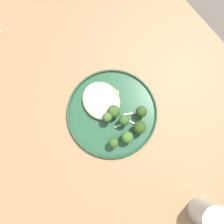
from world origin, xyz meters
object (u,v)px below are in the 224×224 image
(seared_scallop_center_golden, at_px, (112,110))
(broccoli_floret_small_sprig, at_px, (107,117))
(dinner_plate, at_px, (112,113))
(broccoli_floret_center_pile, at_px, (114,143))
(seared_scallop_on_noodles, at_px, (104,96))
(broccoli_floret_rear_charred, at_px, (124,120))
(seared_scallop_left_edge, at_px, (104,104))
(broccoli_floret_front_edge, at_px, (140,127))
(seared_scallop_front_small, at_px, (94,108))
(broccoli_floret_split_head, at_px, (141,112))
(broccoli_floret_near_rim, at_px, (127,137))
(seared_scallop_right_edge, at_px, (114,94))
(seared_scallop_large_seared, at_px, (99,87))
(seared_scallop_tilted_round, at_px, (88,101))
(water_glass, at_px, (207,215))
(broccoli_floret_right_tilted, at_px, (114,111))

(seared_scallop_center_golden, height_order, broccoli_floret_small_sprig, broccoli_floret_small_sprig)
(dinner_plate, bearing_deg, broccoli_floret_center_pile, 146.48)
(seared_scallop_on_noodles, bearing_deg, broccoli_floret_small_sprig, 152.78)
(seared_scallop_center_golden, bearing_deg, broccoli_floret_rear_charred, -169.15)
(broccoli_floret_small_sprig, bearing_deg, broccoli_floret_center_pile, 157.68)
(seared_scallop_left_edge, distance_m, broccoli_floret_rear_charred, 0.09)
(dinner_plate, height_order, broccoli_floret_small_sprig, broccoli_floret_small_sprig)
(seared_scallop_center_golden, bearing_deg, broccoli_floret_front_edge, -160.27)
(seared_scallop_front_small, height_order, broccoli_floret_split_head, broccoli_floret_split_head)
(broccoli_floret_front_edge, relative_size, broccoli_floret_center_pile, 1.08)
(broccoli_floret_split_head, distance_m, broccoli_floret_near_rim, 0.09)
(seared_scallop_right_edge, bearing_deg, seared_scallop_center_golden, 134.75)
(broccoli_floret_rear_charred, relative_size, broccoli_floret_split_head, 1.02)
(seared_scallop_left_edge, xyz_separation_m, broccoli_floret_near_rim, (-0.13, 0.00, 0.02))
(seared_scallop_large_seared, xyz_separation_m, seared_scallop_tilted_round, (-0.02, 0.05, 0.00))
(seared_scallop_center_golden, relative_size, water_glass, 0.27)
(dinner_plate, relative_size, broccoli_floret_near_rim, 5.94)
(seared_scallop_tilted_round, distance_m, broccoli_floret_rear_charred, 0.13)
(broccoli_floret_rear_charred, relative_size, water_glass, 0.49)
(seared_scallop_tilted_round, xyz_separation_m, broccoli_floret_front_edge, (-0.16, -0.08, 0.02))
(seared_scallop_on_noodles, relative_size, broccoli_floret_front_edge, 0.54)
(dinner_plate, bearing_deg, seared_scallop_on_noodles, -9.98)
(seared_scallop_on_noodles, relative_size, broccoli_floret_small_sprig, 0.57)
(broccoli_floret_rear_charred, bearing_deg, seared_scallop_left_edge, 12.45)
(seared_scallop_large_seared, relative_size, broccoli_floret_split_head, 0.68)
(seared_scallop_right_edge, xyz_separation_m, broccoli_floret_rear_charred, (-0.09, 0.03, 0.02))
(broccoli_floret_center_pile, bearing_deg, broccoli_floret_rear_charred, -61.62)
(seared_scallop_left_edge, xyz_separation_m, broccoli_floret_front_edge, (-0.13, -0.04, 0.02))
(seared_scallop_center_golden, height_order, seared_scallop_right_edge, seared_scallop_right_edge)
(seared_scallop_on_noodles, height_order, broccoli_floret_near_rim, broccoli_floret_near_rim)
(seared_scallop_left_edge, height_order, broccoli_floret_center_pile, broccoli_floret_center_pile)
(seared_scallop_on_noodles, bearing_deg, broccoli_floret_rear_charred, -179.00)
(seared_scallop_left_edge, xyz_separation_m, seared_scallop_large_seared, (0.05, -0.02, -0.00))
(dinner_plate, relative_size, seared_scallop_tilted_round, 12.38)
(broccoli_floret_rear_charred, bearing_deg, broccoli_floret_split_head, -99.66)
(seared_scallop_tilted_round, xyz_separation_m, broccoli_floret_center_pile, (-0.15, 0.01, 0.02))
(broccoli_floret_small_sprig, bearing_deg, seared_scallop_left_edge, -21.07)
(seared_scallop_left_edge, distance_m, broccoli_floret_center_pile, 0.13)
(seared_scallop_front_small, bearing_deg, seared_scallop_left_edge, -99.67)
(broccoli_floret_center_pile, bearing_deg, broccoli_floret_split_head, -78.45)
(seared_scallop_left_edge, bearing_deg, water_glass, -173.99)
(dinner_plate, bearing_deg, broccoli_floret_rear_charred, -165.31)
(water_glass, bearing_deg, broccoli_floret_right_tilted, 5.30)
(seared_scallop_left_edge, height_order, broccoli_floret_split_head, broccoli_floret_split_head)
(seared_scallop_large_seared, relative_size, seared_scallop_on_noodles, 1.11)
(broccoli_floret_right_tilted, distance_m, broccoli_floret_split_head, 0.08)
(seared_scallop_front_small, xyz_separation_m, seared_scallop_tilted_round, (0.03, -0.00, 0.00))
(seared_scallop_left_edge, bearing_deg, broccoli_floret_split_head, -140.25)
(broccoli_floret_center_pile, bearing_deg, seared_scallop_front_small, -6.67)
(broccoli_floret_split_head, bearing_deg, dinner_plate, 51.87)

